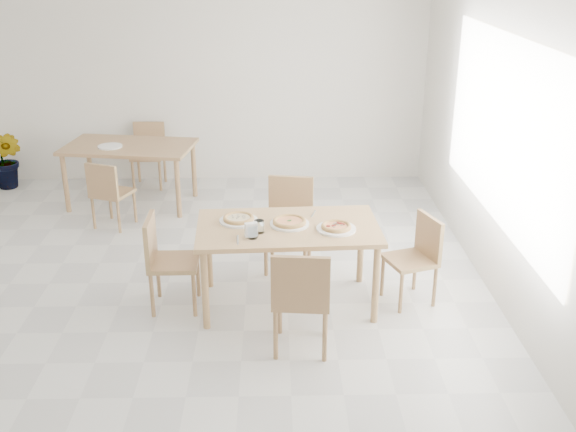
{
  "coord_description": "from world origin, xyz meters",
  "views": [
    {
      "loc": [
        1.02,
        -5.27,
        2.99
      ],
      "look_at": [
        1.13,
        0.02,
        0.84
      ],
      "focal_mm": 42.0,
      "sensor_mm": 36.0,
      "label": 1
    }
  ],
  "objects_px": {
    "pizza_mushroom": "(239,218)",
    "tumbler_a": "(259,227)",
    "chair_east": "(418,253)",
    "potted_plant": "(7,160)",
    "plate_margherita": "(289,224)",
    "pizza_margherita": "(289,221)",
    "chair_north": "(289,216)",
    "plate_empty": "(110,146)",
    "plate_mushroom": "(239,221)",
    "pizza_pepperoni": "(336,226)",
    "napkin_holder": "(251,230)",
    "chair_back_n": "(149,150)",
    "main_table": "(288,234)",
    "chair_west": "(164,256)",
    "second_table": "(129,152)",
    "chair_south": "(301,295)",
    "plate_pepperoni": "(336,229)",
    "chair_back_s": "(108,190)",
    "tumbler_b": "(253,232)"
  },
  "relations": [
    {
      "from": "plate_mushroom",
      "to": "pizza_mushroom",
      "type": "distance_m",
      "value": 0.02
    },
    {
      "from": "tumbler_b",
      "to": "plate_empty",
      "type": "height_order",
      "value": "tumbler_b"
    },
    {
      "from": "plate_pepperoni",
      "to": "second_table",
      "type": "xyz_separation_m",
      "value": [
        -2.26,
        2.61,
        -0.09
      ]
    },
    {
      "from": "napkin_holder",
      "to": "chair_south",
      "type": "bearing_deg",
      "value": -73.38
    },
    {
      "from": "main_table",
      "to": "pizza_pepperoni",
      "type": "height_order",
      "value": "pizza_pepperoni"
    },
    {
      "from": "plate_mushroom",
      "to": "chair_back_s",
      "type": "xyz_separation_m",
      "value": [
        -1.53,
        1.65,
        -0.31
      ]
    },
    {
      "from": "chair_east",
      "to": "chair_back_n",
      "type": "distance_m",
      "value": 4.32
    },
    {
      "from": "chair_north",
      "to": "plate_mushroom",
      "type": "bearing_deg",
      "value": -114.52
    },
    {
      "from": "pizza_margherita",
      "to": "plate_empty",
      "type": "bearing_deg",
      "value": 130.62
    },
    {
      "from": "chair_east",
      "to": "plate_pepperoni",
      "type": "height_order",
      "value": "chair_east"
    },
    {
      "from": "chair_back_n",
      "to": "plate_empty",
      "type": "relative_size",
      "value": 2.86
    },
    {
      "from": "plate_mushroom",
      "to": "potted_plant",
      "type": "height_order",
      "value": "potted_plant"
    },
    {
      "from": "chair_north",
      "to": "plate_empty",
      "type": "xyz_separation_m",
      "value": [
        -2.09,
        1.65,
        0.24
      ]
    },
    {
      "from": "chair_east",
      "to": "tumbler_a",
      "type": "xyz_separation_m",
      "value": [
        -1.39,
        -0.19,
        0.34
      ]
    },
    {
      "from": "pizza_pepperoni",
      "to": "chair_north",
      "type": "bearing_deg",
      "value": 113.08
    },
    {
      "from": "chair_east",
      "to": "plate_mushroom",
      "type": "distance_m",
      "value": 1.6
    },
    {
      "from": "chair_east",
      "to": "potted_plant",
      "type": "height_order",
      "value": "chair_east"
    },
    {
      "from": "chair_south",
      "to": "pizza_pepperoni",
      "type": "height_order",
      "value": "chair_south"
    },
    {
      "from": "chair_south",
      "to": "tumbler_a",
      "type": "height_order",
      "value": "chair_south"
    },
    {
      "from": "potted_plant",
      "to": "pizza_pepperoni",
      "type": "bearing_deg",
      "value": -38.98
    },
    {
      "from": "plate_pepperoni",
      "to": "pizza_pepperoni",
      "type": "bearing_deg",
      "value": -90.0
    },
    {
      "from": "chair_south",
      "to": "napkin_holder",
      "type": "distance_m",
      "value": 0.74
    },
    {
      "from": "plate_mushroom",
      "to": "napkin_holder",
      "type": "height_order",
      "value": "napkin_holder"
    },
    {
      "from": "plate_margherita",
      "to": "chair_back_s",
      "type": "xyz_separation_m",
      "value": [
        -1.97,
        1.74,
        -0.31
      ]
    },
    {
      "from": "main_table",
      "to": "chair_south",
      "type": "relative_size",
      "value": 1.8
    },
    {
      "from": "pizza_mushroom",
      "to": "plate_pepperoni",
      "type": "bearing_deg",
      "value": -13.44
    },
    {
      "from": "chair_west",
      "to": "chair_back_n",
      "type": "height_order",
      "value": "chair_west"
    },
    {
      "from": "napkin_holder",
      "to": "chair_back_n",
      "type": "distance_m",
      "value": 3.78
    },
    {
      "from": "main_table",
      "to": "pizza_margherita",
      "type": "distance_m",
      "value": 0.11
    },
    {
      "from": "plate_margherita",
      "to": "pizza_margherita",
      "type": "height_order",
      "value": "pizza_margherita"
    },
    {
      "from": "second_table",
      "to": "chair_back_s",
      "type": "bearing_deg",
      "value": -89.08
    },
    {
      "from": "plate_pepperoni",
      "to": "chair_south",
      "type": "bearing_deg",
      "value": -114.9
    },
    {
      "from": "chair_east",
      "to": "chair_back_n",
      "type": "relative_size",
      "value": 0.96
    },
    {
      "from": "plate_mushroom",
      "to": "chair_west",
      "type": "bearing_deg",
      "value": -167.93
    },
    {
      "from": "pizza_margherita",
      "to": "main_table",
      "type": "bearing_deg",
      "value": -119.41
    },
    {
      "from": "tumbler_a",
      "to": "chair_back_n",
      "type": "xyz_separation_m",
      "value": [
        -1.52,
        3.38,
        -0.33
      ]
    },
    {
      "from": "chair_west",
      "to": "second_table",
      "type": "height_order",
      "value": "chair_west"
    },
    {
      "from": "chair_north",
      "to": "chair_east",
      "type": "bearing_deg",
      "value": -24.31
    },
    {
      "from": "plate_pepperoni",
      "to": "second_table",
      "type": "distance_m",
      "value": 3.45
    },
    {
      "from": "chair_back_n",
      "to": "chair_south",
      "type": "bearing_deg",
      "value": -64.09
    },
    {
      "from": "napkin_holder",
      "to": "chair_east",
      "type": "bearing_deg",
      "value": -7.8
    },
    {
      "from": "tumbler_b",
      "to": "potted_plant",
      "type": "xyz_separation_m",
      "value": [
        -3.28,
        3.38,
        -0.41
      ]
    },
    {
      "from": "pizza_mushroom",
      "to": "tumbler_a",
      "type": "height_order",
      "value": "tumbler_a"
    },
    {
      "from": "chair_north",
      "to": "plate_empty",
      "type": "bearing_deg",
      "value": 150.89
    },
    {
      "from": "plate_margherita",
      "to": "tumbler_a",
      "type": "height_order",
      "value": "tumbler_a"
    },
    {
      "from": "plate_mushroom",
      "to": "main_table",
      "type": "bearing_deg",
      "value": -13.79
    },
    {
      "from": "plate_margherita",
      "to": "potted_plant",
      "type": "distance_m",
      "value": 4.76
    },
    {
      "from": "tumbler_a",
      "to": "chair_west",
      "type": "bearing_deg",
      "value": 172.6
    },
    {
      "from": "napkin_holder",
      "to": "potted_plant",
      "type": "height_order",
      "value": "napkin_holder"
    },
    {
      "from": "pizza_pepperoni",
      "to": "napkin_holder",
      "type": "distance_m",
      "value": 0.72
    }
  ]
}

